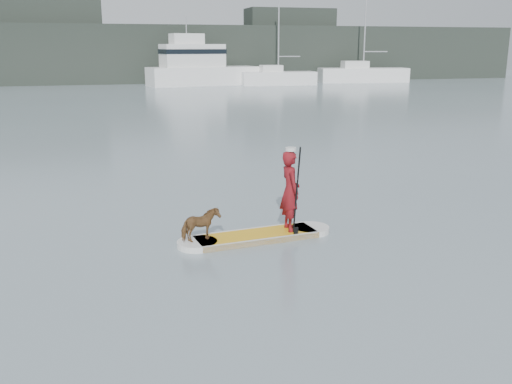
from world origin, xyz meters
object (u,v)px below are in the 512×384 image
object	(u,v)px
sailboat_e	(278,77)
motor_yacht_a	(198,66)
paddler	(290,191)
dog	(200,225)
paddleboard	(256,236)
sailboat_f	(362,73)

from	to	relation	value
sailboat_e	motor_yacht_a	bearing A→B (deg)	172.61
paddler	dog	xyz separation A→B (m)	(-1.92, -0.21, -0.51)
paddler	motor_yacht_a	size ratio (longest dim) A/B	0.15
motor_yacht_a	sailboat_e	bearing A→B (deg)	-21.48
paddleboard	dog	distance (m)	1.23
paddleboard	dog	xyz separation A→B (m)	(-1.17, -0.13, 0.38)
motor_yacht_a	sailboat_f	bearing A→B (deg)	-9.71
sailboat_e	sailboat_f	xyz separation A→B (m)	(10.21, 1.73, 0.18)
paddler	paddleboard	bearing A→B (deg)	94.84
paddleboard	sailboat_f	bearing A→B (deg)	55.74
paddleboard	motor_yacht_a	world-z (taller)	motor_yacht_a
paddleboard	paddler	size ratio (longest dim) A/B	1.97
dog	sailboat_e	size ratio (longest dim) A/B	0.07
paddleboard	dog	world-z (taller)	dog
dog	sailboat_f	xyz separation A→B (m)	(26.31, 47.21, 0.52)
paddleboard	sailboat_f	xyz separation A→B (m)	(25.15, 47.09, 0.90)
sailboat_e	sailboat_f	distance (m)	10.36
paddleboard	motor_yacht_a	size ratio (longest dim) A/B	0.29
paddler	motor_yacht_a	xyz separation A→B (m)	(6.36, 46.82, 0.91)
paddleboard	paddler	xyz separation A→B (m)	(0.75, 0.08, 0.89)
paddleboard	sailboat_f	distance (m)	53.39
paddleboard	motor_yacht_a	xyz separation A→B (m)	(7.11, 46.90, 1.80)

